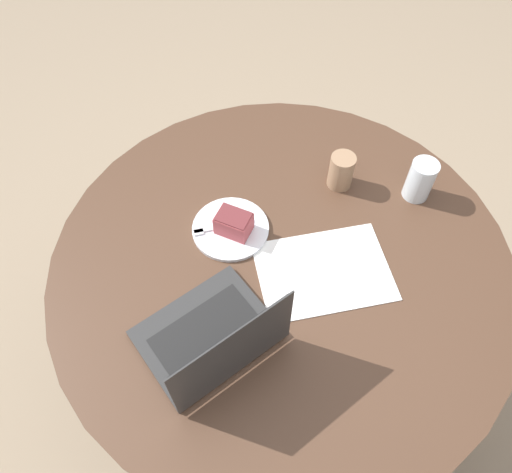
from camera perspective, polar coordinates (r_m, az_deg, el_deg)
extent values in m
plane|color=gray|center=(2.02, 2.09, -13.68)|extent=(12.00, 12.00, 0.00)
cylinder|color=#4C3323|center=(2.01, 2.10, -13.58)|extent=(0.45, 0.45, 0.02)
cylinder|color=#4C3323|center=(1.69, 2.47, -9.34)|extent=(0.11, 0.11, 0.69)
cylinder|color=#4C3323|center=(1.37, 3.00, -3.02)|extent=(1.26, 1.26, 0.03)
cube|color=white|center=(1.35, 7.74, -3.94)|extent=(0.42, 0.37, 0.00)
cylinder|color=silver|center=(1.41, -2.92, 0.90)|extent=(0.22, 0.22, 0.01)
cube|color=#B74C51|center=(1.37, -2.56, 1.48)|extent=(0.11, 0.08, 0.06)
cube|color=maroon|center=(1.34, -2.61, 2.31)|extent=(0.10, 0.08, 0.00)
cube|color=silver|center=(1.40, -3.68, 1.17)|extent=(0.16, 0.08, 0.00)
cube|color=silver|center=(1.40, -6.61, 0.60)|extent=(0.04, 0.04, 0.00)
cylinder|color=#997556|center=(1.49, 9.71, 7.38)|extent=(0.07, 0.07, 0.11)
cylinder|color=silver|center=(1.51, 18.27, 6.16)|extent=(0.08, 0.08, 0.13)
cube|color=#2D2D2D|center=(1.25, -5.69, -10.96)|extent=(0.39, 0.39, 0.02)
cube|color=black|center=(1.24, -5.73, -10.78)|extent=(0.27, 0.28, 0.00)
cube|color=#2D2D2D|center=(1.10, -2.48, -13.31)|extent=(0.21, 0.24, 0.22)
cube|color=black|center=(1.10, -2.61, -13.16)|extent=(0.20, 0.23, 0.21)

